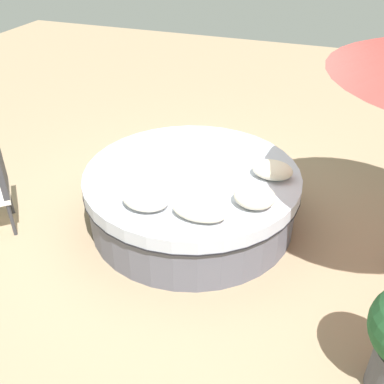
{
  "coord_description": "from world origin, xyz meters",
  "views": [
    {
      "loc": [
        -1.42,
        3.88,
        3.13
      ],
      "look_at": [
        0.0,
        0.0,
        0.39
      ],
      "focal_mm": 41.49,
      "sensor_mm": 36.0,
      "label": 1
    }
  ],
  "objects_px": {
    "throw_pillow_0": "(146,199)",
    "throw_pillow_1": "(200,211)",
    "throw_pillow_3": "(273,170)",
    "round_bed": "(192,196)",
    "throw_pillow_2": "(255,196)"
  },
  "relations": [
    {
      "from": "round_bed",
      "to": "throw_pillow_1",
      "type": "distance_m",
      "value": 0.92
    },
    {
      "from": "throw_pillow_2",
      "to": "throw_pillow_0",
      "type": "bearing_deg",
      "value": 21.4
    },
    {
      "from": "throw_pillow_2",
      "to": "round_bed",
      "type": "bearing_deg",
      "value": -26.06
    },
    {
      "from": "throw_pillow_1",
      "to": "throw_pillow_3",
      "type": "xyz_separation_m",
      "value": [
        -0.49,
        -0.95,
        0.01
      ]
    },
    {
      "from": "throw_pillow_0",
      "to": "throw_pillow_3",
      "type": "relative_size",
      "value": 1.08
    },
    {
      "from": "throw_pillow_1",
      "to": "throw_pillow_3",
      "type": "relative_size",
      "value": 1.21
    },
    {
      "from": "throw_pillow_3",
      "to": "throw_pillow_1",
      "type": "bearing_deg",
      "value": 62.76
    },
    {
      "from": "throw_pillow_1",
      "to": "throw_pillow_2",
      "type": "bearing_deg",
      "value": -138.9
    },
    {
      "from": "throw_pillow_3",
      "to": "round_bed",
      "type": "bearing_deg",
      "value": 13.01
    },
    {
      "from": "throw_pillow_0",
      "to": "throw_pillow_3",
      "type": "distance_m",
      "value": 1.4
    },
    {
      "from": "round_bed",
      "to": "throw_pillow_3",
      "type": "bearing_deg",
      "value": -166.99
    },
    {
      "from": "throw_pillow_0",
      "to": "throw_pillow_2",
      "type": "xyz_separation_m",
      "value": [
        -0.97,
        -0.38,
        0.01
      ]
    },
    {
      "from": "round_bed",
      "to": "throw_pillow_0",
      "type": "bearing_deg",
      "value": 75.8
    },
    {
      "from": "throw_pillow_0",
      "to": "throw_pillow_1",
      "type": "height_order",
      "value": "throw_pillow_0"
    },
    {
      "from": "throw_pillow_0",
      "to": "throw_pillow_2",
      "type": "height_order",
      "value": "throw_pillow_2"
    }
  ]
}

